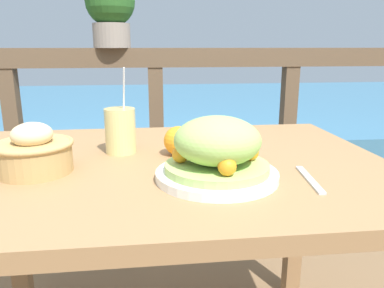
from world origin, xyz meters
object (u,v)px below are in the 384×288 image
object	(u,v)px
salad_plate	(217,153)
bread_basket	(34,152)
drink_glass	(120,131)
potted_plant	(110,9)

from	to	relation	value
salad_plate	bread_basket	size ratio (longest dim) A/B	1.50
drink_glass	potted_plant	size ratio (longest dim) A/B	0.77
drink_glass	bread_basket	size ratio (longest dim) A/B	1.29
bread_basket	salad_plate	bearing A→B (deg)	-13.08
salad_plate	potted_plant	distance (m)	1.15
salad_plate	potted_plant	xyz separation A→B (m)	(-0.31, 1.03, 0.40)
drink_glass	bread_basket	distance (m)	0.25
salad_plate	potted_plant	size ratio (longest dim) A/B	0.89
bread_basket	potted_plant	distance (m)	1.03
drink_glass	salad_plate	bearing A→B (deg)	-47.26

